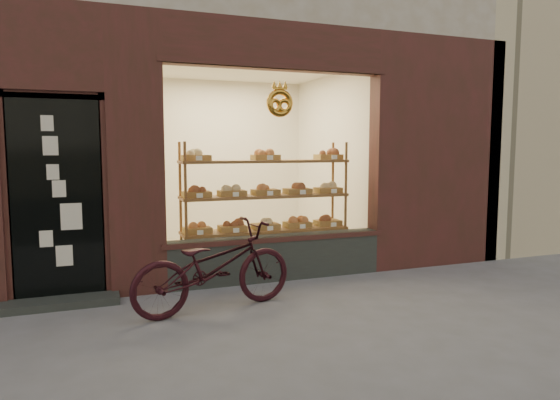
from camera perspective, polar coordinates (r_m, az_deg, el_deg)
name	(u,v)px	position (r m, az deg, el deg)	size (l,w,h in m)	color
ground	(315,348)	(4.24, 3.98, -16.54)	(90.00, 90.00, 0.00)	#5C5C5E
display_shelf	(266,208)	(6.51, -1.66, -0.94)	(2.20, 0.45, 1.70)	brown
bicycle	(214,267)	(5.05, -7.54, -7.56)	(0.59, 1.69, 0.89)	black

